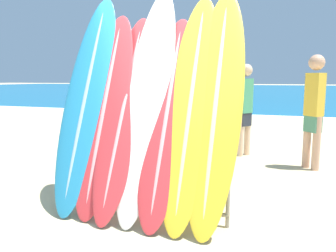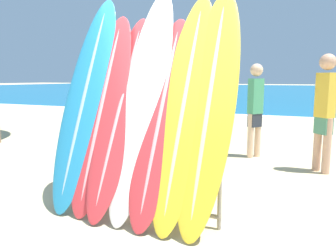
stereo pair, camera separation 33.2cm
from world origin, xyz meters
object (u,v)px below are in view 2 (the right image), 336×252
object	(u,v)px
person_near_water	(140,108)
person_mid_beach	(166,114)
surfboard_slot_2	(120,112)
surfboard_slot_5	(185,105)
surfboard_slot_1	(102,110)
surfboard_slot_6	(209,104)
person_far_left	(255,107)
surfboard_rack	(137,173)
surfboard_slot_0	(86,99)
surfboard_slot_4	(161,116)
person_far_right	(325,109)
surfboard_slot_3	(143,98)

from	to	relation	value
person_near_water	person_mid_beach	xyz separation A→B (m)	(0.99, -0.93, 0.00)
surfboard_slot_2	surfboard_slot_5	size ratio (longest dim) A/B	0.92
surfboard_slot_1	surfboard_slot_6	size ratio (longest dim) A/B	0.92
person_far_left	surfboard_rack	bearing A→B (deg)	-155.33
surfboard_slot_0	surfboard_slot_5	bearing A→B (deg)	0.39
surfboard_slot_5	person_mid_beach	bearing A→B (deg)	118.88
surfboard_slot_4	person_far_right	bearing A→B (deg)	56.96
surfboard_slot_2	person_near_water	world-z (taller)	surfboard_slot_2
surfboard_slot_1	person_far_left	size ratio (longest dim) A/B	1.29
surfboard_slot_3	person_far_left	bearing A→B (deg)	76.19
surfboard_slot_2	person_far_left	size ratio (longest dim) A/B	1.27
surfboard_slot_4	surfboard_slot_1	bearing A→B (deg)	179.99
surfboard_slot_3	surfboard_slot_5	world-z (taller)	surfboard_slot_3
person_mid_beach	surfboard_slot_3	bearing A→B (deg)	-142.06
surfboard_rack	surfboard_slot_0	world-z (taller)	surfboard_slot_0
surfboard_slot_0	surfboard_slot_2	world-z (taller)	surfboard_slot_0
surfboard_rack	person_mid_beach	xyz separation A→B (m)	(-0.62, 2.13, 0.38)
surfboard_slot_0	person_mid_beach	xyz separation A→B (m)	(0.11, 1.99, -0.37)
surfboard_slot_2	person_mid_beach	size ratio (longest dim) A/B	1.41
surfboard_slot_0	surfboard_slot_2	size ratio (longest dim) A/B	1.12
person_far_right	surfboard_slot_6	bearing A→B (deg)	-68.66
surfboard_slot_3	person_far_right	world-z (taller)	surfboard_slot_3
surfboard_slot_2	surfboard_slot_6	xyz separation A→B (m)	(0.98, 0.05, 0.11)
surfboard_slot_3	surfboard_slot_6	size ratio (longest dim) A/B	1.03
person_far_left	surfboard_slot_1	bearing A→B (deg)	-164.07
surfboard_rack	person_far_left	distance (m)	3.22
surfboard_slot_4	person_mid_beach	world-z (taller)	surfboard_slot_4
surfboard_slot_4	person_far_right	xyz separation A→B (m)	(1.58, 2.43, -0.08)
surfboard_slot_3	surfboard_slot_6	distance (m)	0.74
surfboard_rack	surfboard_slot_2	world-z (taller)	surfboard_slot_2
person_mid_beach	person_far_left	distance (m)	1.65
surfboard_slot_4	surfboard_slot_0	bearing A→B (deg)	177.51
surfboard_slot_6	surfboard_slot_2	bearing A→B (deg)	-177.29
surfboard_rack	surfboard_slot_1	size ratio (longest dim) A/B	0.83
surfboard_slot_0	person_far_right	world-z (taller)	surfboard_slot_0
surfboard_slot_2	surfboard_slot_5	xyz separation A→B (m)	(0.73, 0.04, 0.09)
surfboard_slot_0	surfboard_slot_1	size ratio (longest dim) A/B	1.11
surfboard_slot_1	surfboard_slot_6	xyz separation A→B (m)	(1.20, 0.06, 0.10)
person_near_water	surfboard_slot_6	bearing A→B (deg)	-179.52
surfboard_slot_3	person_mid_beach	xyz separation A→B (m)	(-0.61, 1.96, -0.39)
surfboard_slot_2	surfboard_slot_3	bearing A→B (deg)	14.18
surfboard_slot_3	surfboard_rack	bearing A→B (deg)	-84.63
surfboard_slot_5	person_far_left	xyz separation A→B (m)	(0.24, 2.96, -0.25)
surfboard_slot_1	person_mid_beach	world-z (taller)	surfboard_slot_1
surfboard_slot_4	person_far_right	world-z (taller)	surfboard_slot_4
surfboard_slot_0	person_far_left	world-z (taller)	surfboard_slot_0
surfboard_slot_2	person_far_left	distance (m)	3.16
surfboard_slot_3	person_far_right	xyz separation A→B (m)	(1.83, 2.36, -0.24)
surfboard_slot_0	surfboard_slot_1	bearing A→B (deg)	-9.55
person_far_right	surfboard_slot_4	bearing A→B (deg)	-76.93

